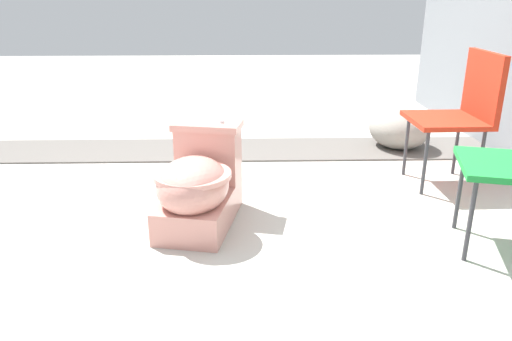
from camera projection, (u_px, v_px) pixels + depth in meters
ground_plane at (162, 223)px, 2.68m from camera, size 14.00×14.00×0.00m
gravel_strip at (251, 149)px, 3.88m from camera, size 0.56×8.00×0.01m
toilet at (198, 186)px, 2.60m from camera, size 0.69×0.49×0.52m
folding_chair_left at (464, 105)px, 3.05m from camera, size 0.45×0.45×0.83m
boulder_near at (399, 129)px, 3.88m from camera, size 0.64×0.62×0.31m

